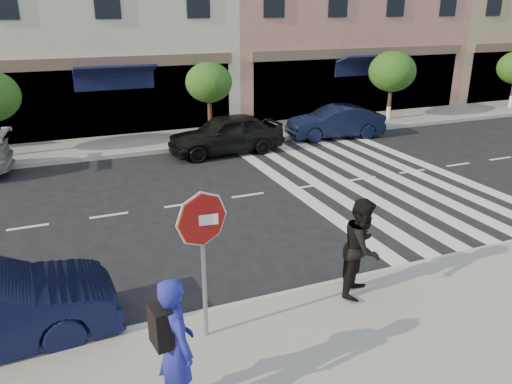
# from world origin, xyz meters

# --- Properties ---
(ground) EXTENTS (120.00, 120.00, 0.00)m
(ground) POSITION_xyz_m (0.00, 0.00, 0.00)
(ground) COLOR black
(ground) RESTS_ON ground
(sidewalk_near) EXTENTS (60.00, 4.50, 0.15)m
(sidewalk_near) POSITION_xyz_m (0.00, -3.75, 0.07)
(sidewalk_near) COLOR gray
(sidewalk_near) RESTS_ON ground
(sidewalk_far) EXTENTS (60.00, 3.00, 0.15)m
(sidewalk_far) POSITION_xyz_m (0.00, 11.00, 0.07)
(sidewalk_far) COLOR gray
(sidewalk_far) RESTS_ON ground
(building_centre) EXTENTS (11.00, 9.00, 11.00)m
(building_centre) POSITION_xyz_m (-0.50, 17.00, 5.50)
(building_centre) COLOR beige
(building_centre) RESTS_ON ground
(street_tree_c) EXTENTS (1.90, 1.90, 3.04)m
(street_tree_c) POSITION_xyz_m (3.00, 10.80, 2.36)
(street_tree_c) COLOR #473323
(street_tree_c) RESTS_ON sidewalk_far
(street_tree_ea) EXTENTS (2.20, 2.20, 3.19)m
(street_tree_ea) POSITION_xyz_m (12.00, 10.80, 2.39)
(street_tree_ea) COLOR #473323
(street_tree_ea) RESTS_ON sidewalk_far
(stop_sign) EXTENTS (0.89, 0.16, 2.53)m
(stop_sign) POSITION_xyz_m (-1.18, -2.17, 1.99)
(stop_sign) COLOR gray
(stop_sign) RESTS_ON sidewalk_near
(photographer) EXTENTS (0.56, 0.77, 1.96)m
(photographer) POSITION_xyz_m (-1.96, -3.53, 1.13)
(photographer) COLOR navy
(photographer) RESTS_ON sidewalk_near
(walker) EXTENTS (1.16, 1.15, 1.89)m
(walker) POSITION_xyz_m (1.89, -2.00, 1.09)
(walker) COLOR black
(walker) RESTS_ON sidewalk_near
(car_far_mid) EXTENTS (4.47, 2.01, 1.49)m
(car_far_mid) POSITION_xyz_m (2.92, 8.58, 0.75)
(car_far_mid) COLOR black
(car_far_mid) RESTS_ON ground
(car_far_right) EXTENTS (4.22, 1.91, 1.34)m
(car_far_right) POSITION_xyz_m (8.00, 9.10, 0.67)
(car_far_right) COLOR black
(car_far_right) RESTS_ON ground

